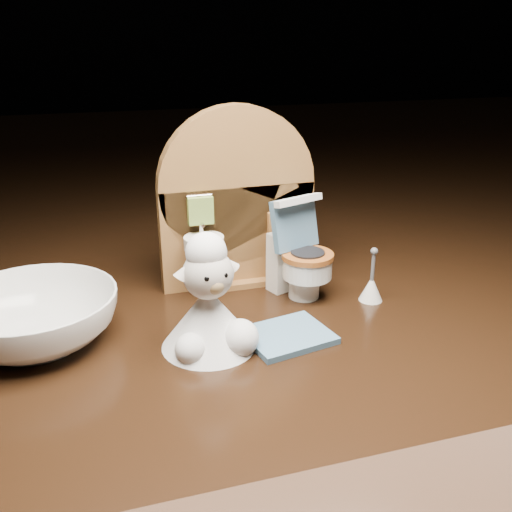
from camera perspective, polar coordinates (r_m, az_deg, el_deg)
The scene contains 6 objects.
backdrop_panel at distance 0.47m, azimuth -1.98°, elevation 4.70°, with size 0.13×0.05×0.15m.
toy_toilet at distance 0.46m, azimuth 4.29°, elevation -0.33°, with size 0.05×0.06×0.08m.
bath_mat at distance 0.41m, azimuth 3.16°, elevation -7.96°, with size 0.06×0.05×0.00m, color teal.
toilet_brush at distance 0.47m, azimuth 11.47°, elevation -3.01°, with size 0.02×0.02×0.05m.
plush_lamb at distance 0.39m, azimuth -4.66°, elevation -5.27°, with size 0.07×0.07×0.08m.
ceramic_bowl at distance 0.42m, azimuth -21.28°, elevation -5.85°, with size 0.11×0.11×0.04m, color white.
Camera 1 is at (-0.12, -0.37, 0.20)m, focal length 40.00 mm.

